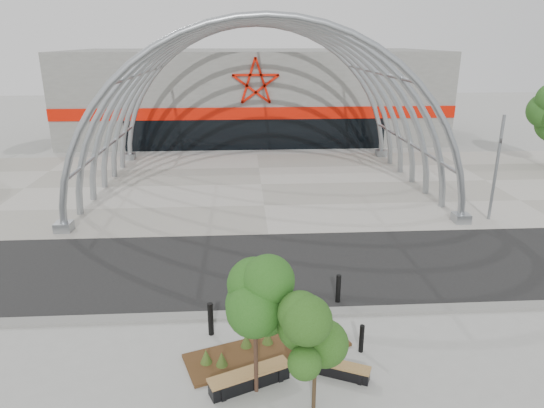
{
  "coord_description": "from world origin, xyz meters",
  "views": [
    {
      "loc": [
        -1.14,
        -14.7,
        9.01
      ],
      "look_at": [
        0.0,
        4.0,
        2.6
      ],
      "focal_mm": 32.0,
      "sensor_mm": 36.0,
      "label": 1
    }
  ],
  "objects_px": {
    "bench_0": "(250,379)",
    "bench_1": "(337,369)",
    "bollard_2": "(279,301)",
    "signal_pole": "(497,167)",
    "street_tree_0": "(255,309)",
    "street_tree_1": "(316,335)"
  },
  "relations": [
    {
      "from": "street_tree_1",
      "to": "bench_0",
      "type": "distance_m",
      "value": 2.69
    },
    {
      "from": "signal_pole",
      "to": "bollard_2",
      "type": "height_order",
      "value": "signal_pole"
    },
    {
      "from": "street_tree_1",
      "to": "bench_0",
      "type": "relative_size",
      "value": 1.3
    },
    {
      "from": "signal_pole",
      "to": "bench_0",
      "type": "distance_m",
      "value": 17.8
    },
    {
      "from": "street_tree_0",
      "to": "bollard_2",
      "type": "distance_m",
      "value": 4.44
    },
    {
      "from": "street_tree_1",
      "to": "signal_pole",
      "type": "bearing_deg",
      "value": 49.55
    },
    {
      "from": "street_tree_1",
      "to": "bollard_2",
      "type": "distance_m",
      "value": 4.89
    },
    {
      "from": "street_tree_1",
      "to": "bollard_2",
      "type": "bearing_deg",
      "value": 96.93
    },
    {
      "from": "street_tree_0",
      "to": "bench_1",
      "type": "distance_m",
      "value": 3.3
    },
    {
      "from": "street_tree_0",
      "to": "bench_0",
      "type": "bearing_deg",
      "value": 131.1
    },
    {
      "from": "signal_pole",
      "to": "bollard_2",
      "type": "distance_m",
      "value": 14.64
    },
    {
      "from": "bench_0",
      "to": "bench_1",
      "type": "bearing_deg",
      "value": 7.34
    },
    {
      "from": "bench_1",
      "to": "bollard_2",
      "type": "relative_size",
      "value": 1.92
    },
    {
      "from": "street_tree_0",
      "to": "bench_0",
      "type": "height_order",
      "value": "street_tree_0"
    },
    {
      "from": "street_tree_1",
      "to": "bollard_2",
      "type": "xyz_separation_m",
      "value": [
        -0.55,
        4.56,
        -1.68
      ]
    },
    {
      "from": "bollard_2",
      "to": "signal_pole",
      "type": "bearing_deg",
      "value": 36.02
    },
    {
      "from": "bench_0",
      "to": "bench_1",
      "type": "height_order",
      "value": "bench_0"
    },
    {
      "from": "signal_pole",
      "to": "street_tree_0",
      "type": "bearing_deg",
      "value": -135.57
    },
    {
      "from": "street_tree_1",
      "to": "street_tree_0",
      "type": "bearing_deg",
      "value": 153.63
    },
    {
      "from": "bench_1",
      "to": "bollard_2",
      "type": "height_order",
      "value": "bollard_2"
    },
    {
      "from": "bench_1",
      "to": "bollard_2",
      "type": "xyz_separation_m",
      "value": [
        -1.38,
        3.33,
        0.3
      ]
    },
    {
      "from": "signal_pole",
      "to": "bench_1",
      "type": "height_order",
      "value": "signal_pole"
    }
  ]
}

